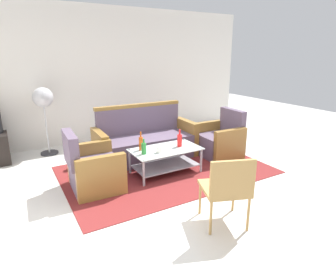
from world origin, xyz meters
TOP-DOWN VIEW (x-y plane):
  - ground_plane at (0.00, 0.00)m, footprint 14.00×14.00m
  - wall_back at (0.00, 3.06)m, footprint 6.52×0.12m
  - rug at (-0.02, 0.79)m, footprint 3.25×2.13m
  - couch at (-0.07, 1.46)m, footprint 1.82×0.78m
  - armchair_left at (-1.23, 0.74)m, footprint 0.73×0.79m
  - armchair_right at (1.20, 0.89)m, footprint 0.72×0.78m
  - coffee_table at (-0.08, 0.70)m, footprint 1.10×0.60m
  - bottle_green at (-0.47, 0.66)m, footprint 0.07×0.07m
  - bottle_orange at (-0.43, 0.85)m, footprint 0.06×0.06m
  - bottle_red at (0.18, 0.69)m, footprint 0.08×0.08m
  - cup at (-0.25, 0.60)m, footprint 0.08×0.08m
  - pedestal_fan at (-1.56, 2.60)m, footprint 0.36×0.36m
  - wicker_chair at (-0.22, -0.91)m, footprint 0.62×0.62m

SIDE VIEW (x-z plane):
  - ground_plane at x=0.00m, z-range 0.00..0.00m
  - rug at x=-0.02m, z-range 0.00..0.01m
  - coffee_table at x=-0.08m, z-range 0.07..0.47m
  - armchair_left at x=-1.23m, z-range -0.14..0.71m
  - armchair_right at x=1.20m, z-range -0.14..0.71m
  - couch at x=-0.07m, z-range -0.16..0.80m
  - cup at x=-0.25m, z-range 0.41..0.51m
  - wicker_chair at x=-0.22m, z-range 0.07..0.91m
  - bottle_green at x=-0.47m, z-range 0.38..0.62m
  - bottle_red at x=0.18m, z-range 0.38..0.65m
  - bottle_orange at x=-0.43m, z-range 0.37..0.67m
  - pedestal_fan at x=-1.56m, z-range 0.38..1.65m
  - wall_back at x=0.00m, z-range 0.00..2.80m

